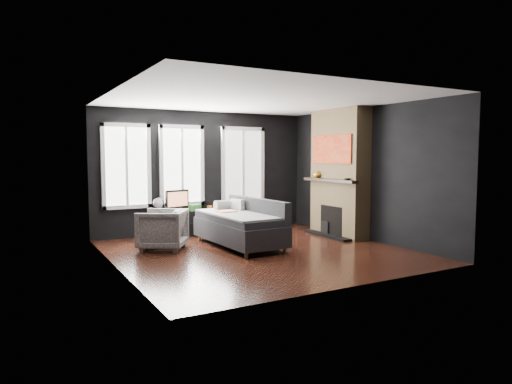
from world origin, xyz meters
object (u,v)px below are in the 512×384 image
mug (210,207)px  armchair (162,227)px  monitor (177,199)px  sofa (239,223)px  book (215,204)px  mantel_vase (317,174)px  media_console (189,223)px

mug → armchair: bearing=-141.2°
monitor → mug: bearing=-21.6°
sofa → armchair: size_ratio=2.58×
mug → book: size_ratio=0.55×
sofa → armchair: 1.43m
monitor → book: size_ratio=2.86×
sofa → mug: 1.59m
armchair → mantel_vase: 3.63m
mug → mantel_vase: mantel_vase is taller
armchair → mug: 1.86m
sofa → media_console: bearing=101.3°
armchair → media_console: size_ratio=0.53×
sofa → mantel_vase: mantel_vase is taller
sofa → monitor: 1.82m
media_console → monitor: 0.58m
armchair → media_console: bearing=174.4°
mug → book: 0.17m
monitor → book: (0.87, -0.03, -0.16)m
mug → media_console: bearing=172.9°
sofa → monitor: monitor is taller
book → mantel_vase: 2.36m
mantel_vase → armchair: bearing=-179.5°
armchair → book: bearing=160.4°
mug → book: bearing=21.5°
book → monitor: bearing=178.3°
sofa → media_console: sofa is taller
armchair → sofa: bearing=105.8°
sofa → book: bearing=79.9°
mug → book: (0.15, 0.06, 0.05)m
monitor → sofa: bearing=-83.7°
armchair → mantel_vase: bearing=123.4°
book → mug: bearing=-158.5°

